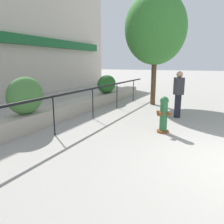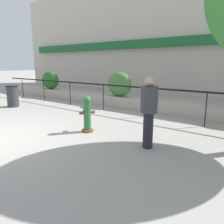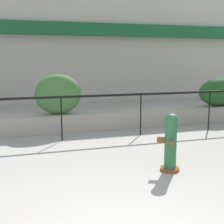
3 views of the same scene
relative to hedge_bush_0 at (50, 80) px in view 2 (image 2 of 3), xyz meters
name	(u,v)px [view 2 (image 2 of 3)]	position (x,y,z in m)	size (l,w,h in m)	color
building_facade	(172,33)	(5.11, 5.98, 2.96)	(30.00, 1.36, 8.00)	beige
planter_wall_low	(118,101)	(5.11, 0.00, -0.78)	(18.00, 0.70, 0.50)	#ADA393
fence_railing_segment	(103,87)	(5.11, -1.10, -0.01)	(15.00, 0.05, 1.15)	black
hedge_bush_0	(50,80)	(0.00, 0.00, 0.00)	(1.33, 0.70, 1.06)	#235B23
hedge_bush_1	(119,84)	(5.18, 0.00, 0.04)	(1.31, 0.66, 1.13)	#427538
fire_hydrant	(87,114)	(6.74, -3.82, -0.48)	(0.48, 0.47, 1.08)	brown
pedestrian	(149,108)	(8.81, -3.89, -0.04)	(0.48, 0.48, 1.73)	black
trash_bin	(13,96)	(1.21, -3.12, -0.52)	(0.55, 0.55, 1.01)	#2D3338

